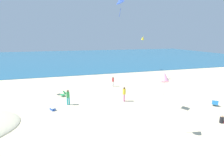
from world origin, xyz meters
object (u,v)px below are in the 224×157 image
(person_3, at_px, (113,81))
(kite_blue, at_px, (119,1))
(kite_yellow, at_px, (143,38))
(person_0, at_px, (222,120))
(person_2, at_px, (68,96))
(person_4, at_px, (124,93))
(beach_chair_far_left, at_px, (64,94))
(beach_chair_mid_beach, at_px, (215,103))
(kite_pink, at_px, (165,77))
(cooler_box, at_px, (53,109))

(person_3, relative_size, kite_blue, 0.91)
(kite_yellow, bearing_deg, person_0, -100.49)
(person_2, height_order, kite_yellow, kite_yellow)
(person_4, relative_size, kite_blue, 1.05)
(person_2, height_order, person_4, person_4)
(person_3, xyz_separation_m, kite_yellow, (9.70, 10.87, 5.78))
(kite_yellow, bearing_deg, beach_chair_far_left, -141.07)
(beach_chair_mid_beach, height_order, kite_yellow, kite_yellow)
(beach_chair_mid_beach, bearing_deg, kite_yellow, 41.42)
(person_0, distance_m, person_4, 9.24)
(beach_chair_mid_beach, relative_size, person_4, 0.50)
(person_4, xyz_separation_m, kite_pink, (0.24, -7.09, 3.27))
(beach_chair_far_left, bearing_deg, person_0, 114.07)
(person_4, relative_size, kite_yellow, 1.16)
(beach_chair_far_left, relative_size, person_3, 0.58)
(cooler_box, bearing_deg, person_2, 34.51)
(person_2, distance_m, kite_pink, 10.41)
(kite_pink, bearing_deg, beach_chair_mid_beach, 21.06)
(kite_blue, bearing_deg, beach_chair_mid_beach, -12.63)
(person_3, bearing_deg, cooler_box, 86.27)
(beach_chair_mid_beach, distance_m, kite_blue, 13.70)
(beach_chair_mid_beach, xyz_separation_m, kite_pink, (-8.10, -3.12, 3.90))
(beach_chair_far_left, bearing_deg, person_2, 72.66)
(cooler_box, bearing_deg, kite_yellow, 44.53)
(kite_blue, bearing_deg, person_0, -36.65)
(person_3, bearing_deg, kite_pink, 135.26)
(beach_chair_far_left, height_order, person_2, person_2)
(cooler_box, relative_size, kite_pink, 0.36)
(beach_chair_far_left, bearing_deg, kite_blue, 107.98)
(person_2, bearing_deg, beach_chair_mid_beach, -102.18)
(beach_chair_far_left, distance_m, kite_yellow, 22.21)
(person_3, height_order, person_4, person_4)
(person_4, bearing_deg, kite_pink, 112.27)
(kite_blue, bearing_deg, kite_yellow, 58.47)
(beach_chair_far_left, relative_size, kite_pink, 0.44)
(person_4, bearing_deg, beach_chair_mid_beach, 174.89)
(beach_chair_mid_beach, bearing_deg, person_2, 118.77)
(beach_chair_mid_beach, xyz_separation_m, person_3, (-7.71, 10.17, 0.51))
(person_0, height_order, kite_blue, kite_blue)
(beach_chair_mid_beach, xyz_separation_m, person_2, (-14.22, 4.64, 0.63))
(beach_chair_far_left, relative_size, person_0, 1.22)
(cooler_box, height_order, person_4, person_4)
(kite_yellow, relative_size, kite_pink, 0.76)
(person_3, xyz_separation_m, kite_pink, (-0.39, -13.29, 3.39))
(person_4, bearing_deg, person_3, -75.44)
(beach_chair_mid_beach, height_order, kite_pink, kite_pink)
(person_4, distance_m, kite_blue, 9.18)
(kite_yellow, bearing_deg, kite_pink, -112.67)
(person_3, xyz_separation_m, person_4, (-0.63, -6.20, 0.12))
(person_4, xyz_separation_m, kite_blue, (-1.26, -1.82, 8.91))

